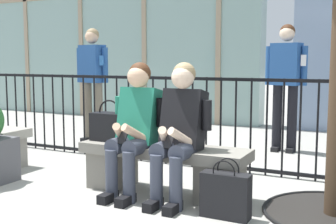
# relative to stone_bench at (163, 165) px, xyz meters

# --- Properties ---
(ground_plane) EXTENTS (60.00, 60.00, 0.00)m
(ground_plane) POSITION_rel_stone_bench_xyz_m (0.00, 0.00, -0.27)
(ground_plane) COLOR #9E9B93
(stone_bench) EXTENTS (1.60, 0.44, 0.45)m
(stone_bench) POSITION_rel_stone_bench_xyz_m (0.00, 0.00, 0.00)
(stone_bench) COLOR gray
(stone_bench) RESTS_ON ground
(seated_person_with_phone) EXTENTS (0.52, 0.66, 1.21)m
(seated_person_with_phone) POSITION_rel_stone_bench_xyz_m (-0.22, -0.13, 0.38)
(seated_person_with_phone) COLOR #383D4C
(seated_person_with_phone) RESTS_ON ground
(seated_person_companion) EXTENTS (0.52, 0.66, 1.21)m
(seated_person_companion) POSITION_rel_stone_bench_xyz_m (0.22, -0.13, 0.38)
(seated_person_companion) COLOR #383D4C
(seated_person_companion) RESTS_ON ground
(handbag_on_bench) EXTENTS (0.35, 0.19, 0.40)m
(handbag_on_bench) POSITION_rel_stone_bench_xyz_m (-0.58, -0.01, 0.32)
(handbag_on_bench) COLOR black
(handbag_on_bench) RESTS_ON stone_bench
(shopping_bag) EXTENTS (0.38, 0.14, 0.47)m
(shopping_bag) POSITION_rel_stone_bench_xyz_m (0.73, -0.35, -0.09)
(shopping_bag) COLOR black
(shopping_bag) RESTS_ON ground
(bystander_at_railing) EXTENTS (0.55, 0.29, 1.71)m
(bystander_at_railing) POSITION_rel_stone_bench_xyz_m (-2.17, 1.88, 0.73)
(bystander_at_railing) COLOR #6B6051
(bystander_at_railing) RESTS_ON ground
(bystander_further_back) EXTENTS (0.55, 0.30, 1.71)m
(bystander_further_back) POSITION_rel_stone_bench_xyz_m (0.59, 2.45, 0.73)
(bystander_further_back) COLOR black
(bystander_further_back) RESTS_ON ground
(plaza_railing) EXTENTS (8.62, 0.04, 1.04)m
(plaza_railing) POSITION_rel_stone_bench_xyz_m (-0.00, 1.06, 0.26)
(plaza_railing) COLOR black
(plaza_railing) RESTS_ON ground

